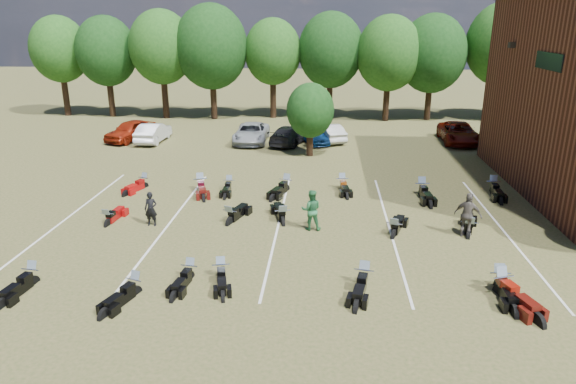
# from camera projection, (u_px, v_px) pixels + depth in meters

# --- Properties ---
(ground) EXTENTS (160.00, 160.00, 0.00)m
(ground) POSITION_uv_depth(u_px,v_px,m) (347.00, 254.00, 20.44)
(ground) COLOR brown
(ground) RESTS_ON ground
(car_0) EXTENTS (3.36, 4.93, 1.56)m
(car_0) POSITION_uv_depth(u_px,v_px,m) (131.00, 131.00, 39.27)
(car_0) COLOR maroon
(car_0) RESTS_ON ground
(car_1) EXTENTS (1.63, 4.44, 1.45)m
(car_1) POSITION_uv_depth(u_px,v_px,m) (153.00, 132.00, 38.84)
(car_1) COLOR silver
(car_1) RESTS_ON ground
(car_2) EXTENTS (2.40, 5.16, 1.43)m
(car_2) POSITION_uv_depth(u_px,v_px,m) (251.00, 133.00, 38.71)
(car_2) COLOR #969A9F
(car_2) RESTS_ON ground
(car_3) EXTENTS (3.18, 5.08, 1.37)m
(car_3) POSITION_uv_depth(u_px,v_px,m) (290.00, 135.00, 38.17)
(car_3) COLOR black
(car_3) RESTS_ON ground
(car_4) EXTENTS (2.79, 4.11, 1.30)m
(car_4) POSITION_uv_depth(u_px,v_px,m) (314.00, 135.00, 38.41)
(car_4) COLOR navy
(car_4) RESTS_ON ground
(car_5) EXTENTS (2.81, 4.29, 1.34)m
(car_5) POSITION_uv_depth(u_px,v_px,m) (329.00, 133.00, 39.09)
(car_5) COLOR #B2B2AD
(car_5) RESTS_ON ground
(car_6) EXTENTS (2.66, 5.48, 1.50)m
(car_6) POSITION_uv_depth(u_px,v_px,m) (459.00, 133.00, 38.63)
(car_6) COLOR #550D04
(car_6) RESTS_ON ground
(car_7) EXTENTS (2.82, 5.68, 1.59)m
(car_7) POSITION_uv_depth(u_px,v_px,m) (521.00, 137.00, 37.03)
(car_7) COLOR #3B3C41
(car_7) RESTS_ON ground
(person_black) EXTENTS (0.58, 0.38, 1.58)m
(person_black) POSITION_uv_depth(u_px,v_px,m) (151.00, 209.00, 23.02)
(person_black) COLOR black
(person_black) RESTS_ON ground
(person_green) EXTENTS (0.93, 0.74, 1.85)m
(person_green) POSITION_uv_depth(u_px,v_px,m) (311.00, 210.00, 22.55)
(person_green) COLOR #26673A
(person_green) RESTS_ON ground
(person_grey) EXTENTS (1.24, 0.96, 1.96)m
(person_grey) POSITION_uv_depth(u_px,v_px,m) (468.00, 215.00, 21.79)
(person_grey) COLOR #534C47
(person_grey) RESTS_ON ground
(motorcycle_0) EXTENTS (0.93, 2.23, 1.21)m
(motorcycle_0) POSITION_uv_depth(u_px,v_px,m) (33.00, 284.00, 18.10)
(motorcycle_0) COLOR black
(motorcycle_0) RESTS_ON ground
(motorcycle_1) EXTENTS (1.29, 2.19, 1.17)m
(motorcycle_1) POSITION_uv_depth(u_px,v_px,m) (135.00, 294.00, 17.44)
(motorcycle_1) COLOR black
(motorcycle_1) RESTS_ON ground
(motorcycle_2) EXTENTS (1.10, 2.12, 1.13)m
(motorcycle_2) POSITION_uv_depth(u_px,v_px,m) (221.00, 278.00, 18.53)
(motorcycle_2) COLOR black
(motorcycle_2) RESTS_ON ground
(motorcycle_3) EXTENTS (0.89, 2.06, 1.11)m
(motorcycle_3) POSITION_uv_depth(u_px,v_px,m) (190.00, 279.00, 18.47)
(motorcycle_3) COLOR black
(motorcycle_3) RESTS_ON ground
(motorcycle_4) EXTENTS (1.17, 2.36, 1.26)m
(motorcycle_4) POSITION_uv_depth(u_px,v_px,m) (363.00, 286.00, 18.02)
(motorcycle_4) COLOR black
(motorcycle_4) RESTS_ON ground
(motorcycle_5) EXTENTS (0.74, 2.28, 1.27)m
(motorcycle_5) POSITION_uv_depth(u_px,v_px,m) (498.00, 289.00, 17.80)
(motorcycle_5) COLOR black
(motorcycle_5) RESTS_ON ground
(motorcycle_6) EXTENTS (1.55, 2.63, 1.40)m
(motorcycle_6) POSITION_uv_depth(u_px,v_px,m) (500.00, 295.00, 17.41)
(motorcycle_6) COLOR #4B0F0A
(motorcycle_6) RESTS_ON ground
(motorcycle_7) EXTENTS (0.84, 2.10, 1.14)m
(motorcycle_7) POSITION_uv_depth(u_px,v_px,m) (108.00, 225.00, 23.29)
(motorcycle_7) COLOR maroon
(motorcycle_7) RESTS_ON ground
(motorcycle_10) EXTENTS (1.40, 2.40, 1.28)m
(motorcycle_10) POSITION_uv_depth(u_px,v_px,m) (230.00, 224.00, 23.45)
(motorcycle_10) COLOR black
(motorcycle_10) RESTS_ON ground
(motorcycle_11) EXTENTS (1.30, 2.44, 1.30)m
(motorcycle_11) POSITION_uv_depth(u_px,v_px,m) (283.00, 224.00, 23.46)
(motorcycle_11) COLOR black
(motorcycle_11) RESTS_ON ground
(motorcycle_12) EXTENTS (1.40, 2.34, 1.24)m
(motorcycle_12) POSITION_uv_depth(u_px,v_px,m) (393.00, 237.00, 22.05)
(motorcycle_12) COLOR black
(motorcycle_12) RESTS_ON ground
(motorcycle_13) EXTENTS (1.31, 2.47, 1.32)m
(motorcycle_13) POSITION_uv_depth(u_px,v_px,m) (468.00, 237.00, 22.08)
(motorcycle_13) COLOR black
(motorcycle_13) RESTS_ON ground
(motorcycle_14) EXTENTS (1.47, 2.51, 1.33)m
(motorcycle_14) POSITION_uv_depth(u_px,v_px,m) (201.00, 190.00, 28.05)
(motorcycle_14) COLOR #4D0D0B
(motorcycle_14) RESTS_ON ground
(motorcycle_15) EXTENTS (1.33, 2.20, 1.17)m
(motorcycle_15) POSITION_uv_depth(u_px,v_px,m) (144.00, 188.00, 28.48)
(motorcycle_15) COLOR #9F0B0B
(motorcycle_15) RESTS_ON ground
(motorcycle_16) EXTENTS (0.70, 2.05, 1.14)m
(motorcycle_16) POSITION_uv_depth(u_px,v_px,m) (229.00, 190.00, 28.11)
(motorcycle_16) COLOR black
(motorcycle_16) RESTS_ON ground
(motorcycle_17) EXTENTS (0.98, 2.26, 1.22)m
(motorcycle_17) POSITION_uv_depth(u_px,v_px,m) (342.00, 189.00, 28.28)
(motorcycle_17) COLOR black
(motorcycle_17) RESTS_ON ground
(motorcycle_18) EXTENTS (1.49, 2.48, 1.32)m
(motorcycle_18) POSITION_uv_depth(u_px,v_px,m) (286.00, 191.00, 27.93)
(motorcycle_18) COLOR black
(motorcycle_18) RESTS_ON ground
(motorcycle_19) EXTENTS (0.94, 2.52, 1.38)m
(motorcycle_19) POSITION_uv_depth(u_px,v_px,m) (421.00, 195.00, 27.23)
(motorcycle_19) COLOR black
(motorcycle_19) RESTS_ON ground
(motorcycle_20) EXTENTS (0.91, 2.42, 1.32)m
(motorcycle_20) POSITION_uv_depth(u_px,v_px,m) (492.00, 193.00, 27.64)
(motorcycle_20) COLOR black
(motorcycle_20) RESTS_ON ground
(tree_line) EXTENTS (56.00, 6.00, 9.79)m
(tree_line) POSITION_uv_depth(u_px,v_px,m) (327.00, 49.00, 45.88)
(tree_line) COLOR black
(tree_line) RESTS_ON ground
(young_tree_midfield) EXTENTS (3.20, 3.20, 4.70)m
(young_tree_midfield) POSITION_uv_depth(u_px,v_px,m) (310.00, 110.00, 34.23)
(young_tree_midfield) COLOR black
(young_tree_midfield) RESTS_ON ground
(parking_lines) EXTENTS (20.10, 14.00, 0.01)m
(parking_lines) POSITION_uv_depth(u_px,v_px,m) (279.00, 223.00, 23.48)
(parking_lines) COLOR silver
(parking_lines) RESTS_ON ground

